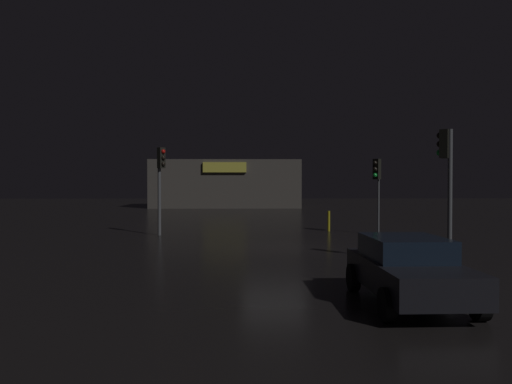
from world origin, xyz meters
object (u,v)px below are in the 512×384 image
store_building (226,184)px  car_near (408,269)px  traffic_signal_main (446,168)px  traffic_signal_cross_left (161,175)px  traffic_signal_opposite (377,177)px

store_building → car_near: 42.28m
traffic_signal_main → car_near: (-2.72, -4.68, -2.29)m
store_building → traffic_signal_cross_left: 28.19m
traffic_signal_main → traffic_signal_opposite: size_ratio=1.13×
traffic_signal_main → car_near: size_ratio=1.03×
store_building → traffic_signal_cross_left: size_ratio=3.55×
store_building → traffic_signal_main: (8.22, -37.21, 0.59)m
traffic_signal_main → traffic_signal_cross_left: 13.76m
traffic_signal_opposite → traffic_signal_main: bearing=-91.9°
traffic_signal_opposite → traffic_signal_cross_left: 10.63m
traffic_signal_main → traffic_signal_opposite: 9.28m
traffic_signal_opposite → car_near: traffic_signal_opposite is taller
traffic_signal_opposite → traffic_signal_cross_left: traffic_signal_cross_left is taller
traffic_signal_main → store_building: bearing=102.5°
store_building → traffic_signal_opposite: bearing=-73.0°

